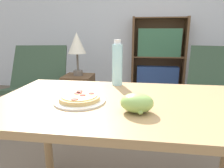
{
  "coord_description": "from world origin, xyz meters",
  "views": [
    {
      "loc": [
        0.07,
        -1.02,
        1.06
      ],
      "look_at": [
        -0.07,
        0.01,
        0.79
      ],
      "focal_mm": 32.0,
      "sensor_mm": 36.0,
      "label": 1
    }
  ],
  "objects_px": {
    "pizza_on_plate": "(80,99)",
    "grape_bunch": "(137,103)",
    "drink_bottle": "(117,64)",
    "table_lamp": "(77,45)",
    "lounge_chair_near": "(38,93)",
    "side_table": "(79,98)",
    "lounge_chair_far": "(216,95)",
    "bookshelf": "(158,60)"
  },
  "relations": [
    {
      "from": "grape_bunch",
      "to": "table_lamp",
      "type": "xyz_separation_m",
      "value": [
        -0.72,
        1.45,
        0.15
      ]
    },
    {
      "from": "drink_bottle",
      "to": "side_table",
      "type": "distance_m",
      "value": 1.3
    },
    {
      "from": "grape_bunch",
      "to": "lounge_chair_near",
      "type": "distance_m",
      "value": 2.08
    },
    {
      "from": "side_table",
      "to": "table_lamp",
      "type": "height_order",
      "value": "table_lamp"
    },
    {
      "from": "pizza_on_plate",
      "to": "grape_bunch",
      "type": "bearing_deg",
      "value": -18.24
    },
    {
      "from": "drink_bottle",
      "to": "bookshelf",
      "type": "relative_size",
      "value": 0.22
    },
    {
      "from": "grape_bunch",
      "to": "bookshelf",
      "type": "distance_m",
      "value": 2.71
    },
    {
      "from": "lounge_chair_near",
      "to": "side_table",
      "type": "bearing_deg",
      "value": -22.02
    },
    {
      "from": "lounge_chair_far",
      "to": "bookshelf",
      "type": "xyz_separation_m",
      "value": [
        -0.66,
        0.93,
        0.31
      ]
    },
    {
      "from": "drink_bottle",
      "to": "table_lamp",
      "type": "bearing_deg",
      "value": 120.01
    },
    {
      "from": "table_lamp",
      "to": "grape_bunch",
      "type": "bearing_deg",
      "value": -63.74
    },
    {
      "from": "grape_bunch",
      "to": "side_table",
      "type": "xyz_separation_m",
      "value": [
        -0.72,
        1.45,
        -0.49
      ]
    },
    {
      "from": "pizza_on_plate",
      "to": "bookshelf",
      "type": "xyz_separation_m",
      "value": [
        0.6,
        2.59,
        -0.14
      ]
    },
    {
      "from": "lounge_chair_near",
      "to": "table_lamp",
      "type": "bearing_deg",
      "value": -22.02
    },
    {
      "from": "drink_bottle",
      "to": "lounge_chair_far",
      "type": "height_order",
      "value": "drink_bottle"
    },
    {
      "from": "pizza_on_plate",
      "to": "drink_bottle",
      "type": "distance_m",
      "value": 0.4
    },
    {
      "from": "lounge_chair_far",
      "to": "pizza_on_plate",
      "type": "bearing_deg",
      "value": -112.5
    },
    {
      "from": "grape_bunch",
      "to": "side_table",
      "type": "bearing_deg",
      "value": 116.26
    },
    {
      "from": "pizza_on_plate",
      "to": "bookshelf",
      "type": "height_order",
      "value": "bookshelf"
    },
    {
      "from": "pizza_on_plate",
      "to": "drink_bottle",
      "type": "bearing_deg",
      "value": 67.59
    },
    {
      "from": "lounge_chair_far",
      "to": "side_table",
      "type": "bearing_deg",
      "value": -155.27
    },
    {
      "from": "table_lamp",
      "to": "side_table",
      "type": "bearing_deg",
      "value": 0.0
    },
    {
      "from": "lounge_chair_far",
      "to": "side_table",
      "type": "height_order",
      "value": "lounge_chair_far"
    },
    {
      "from": "pizza_on_plate",
      "to": "table_lamp",
      "type": "distance_m",
      "value": 1.44
    },
    {
      "from": "drink_bottle",
      "to": "table_lamp",
      "type": "relative_size",
      "value": 0.57
    },
    {
      "from": "pizza_on_plate",
      "to": "grape_bunch",
      "type": "xyz_separation_m",
      "value": [
        0.28,
        -0.09,
        0.03
      ]
    },
    {
      "from": "bookshelf",
      "to": "table_lamp",
      "type": "distance_m",
      "value": 1.64
    },
    {
      "from": "drink_bottle",
      "to": "lounge_chair_near",
      "type": "distance_m",
      "value": 1.71
    },
    {
      "from": "lounge_chair_near",
      "to": "lounge_chair_far",
      "type": "relative_size",
      "value": 0.98
    },
    {
      "from": "drink_bottle",
      "to": "lounge_chair_near",
      "type": "xyz_separation_m",
      "value": [
        -1.17,
        1.11,
        -0.58
      ]
    },
    {
      "from": "grape_bunch",
      "to": "bookshelf",
      "type": "xyz_separation_m",
      "value": [
        0.32,
        2.68,
        -0.17
      ]
    },
    {
      "from": "lounge_chair_near",
      "to": "bookshelf",
      "type": "relative_size",
      "value": 0.68
    },
    {
      "from": "lounge_chair_near",
      "to": "lounge_chair_far",
      "type": "height_order",
      "value": "same"
    },
    {
      "from": "pizza_on_plate",
      "to": "side_table",
      "type": "bearing_deg",
      "value": 107.78
    },
    {
      "from": "drink_bottle",
      "to": "bookshelf",
      "type": "bearing_deg",
      "value": 78.53
    },
    {
      "from": "lounge_chair_near",
      "to": "table_lamp",
      "type": "xyz_separation_m",
      "value": [
        0.59,
        -0.1,
        0.63
      ]
    },
    {
      "from": "drink_bottle",
      "to": "table_lamp",
      "type": "height_order",
      "value": "table_lamp"
    },
    {
      "from": "lounge_chair_far",
      "to": "drink_bottle",
      "type": "bearing_deg",
      "value": -115.73
    },
    {
      "from": "bookshelf",
      "to": "grape_bunch",
      "type": "bearing_deg",
      "value": -96.79
    },
    {
      "from": "pizza_on_plate",
      "to": "grape_bunch",
      "type": "relative_size",
      "value": 1.79
    },
    {
      "from": "pizza_on_plate",
      "to": "table_lamp",
      "type": "height_order",
      "value": "table_lamp"
    },
    {
      "from": "bookshelf",
      "to": "side_table",
      "type": "relative_size",
      "value": 2.34
    }
  ]
}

